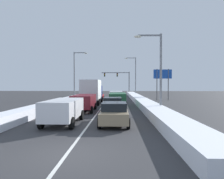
% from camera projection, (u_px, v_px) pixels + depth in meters
% --- Properties ---
extents(ground_plane, '(124.54, 124.54, 0.00)m').
position_uv_depth(ground_plane, '(103.00, 105.00, 27.17)').
color(ground_plane, '#333335').
extents(lane_stripe_between_right_lane_and_center_lane, '(0.14, 52.69, 0.01)m').
position_uv_depth(lane_stripe_between_right_lane_and_center_lane, '(105.00, 102.00, 31.95)').
color(lane_stripe_between_right_lane_and_center_lane, silver).
rests_on(lane_stripe_between_right_lane_and_center_lane, ground).
extents(snow_bank_right_shoulder, '(1.86, 52.69, 0.76)m').
position_uv_depth(snow_bank_right_shoulder, '(140.00, 100.00, 31.78)').
color(snow_bank_right_shoulder, white).
rests_on(snow_bank_right_shoulder, ground).
extents(snow_bank_left_shoulder, '(1.38, 52.69, 0.86)m').
position_uv_depth(snow_bank_left_shoulder, '(71.00, 99.00, 32.11)').
color(snow_bank_left_shoulder, white).
rests_on(snow_bank_left_shoulder, ground).
extents(sedan_tan_right_lane_nearest, '(2.00, 4.50, 1.51)m').
position_uv_depth(sedan_tan_right_lane_nearest, '(114.00, 113.00, 14.24)').
color(sedan_tan_right_lane_nearest, '#937F60').
rests_on(sedan_tan_right_lane_nearest, ground).
extents(sedan_charcoal_right_lane_second, '(2.00, 4.50, 1.51)m').
position_uv_depth(sedan_charcoal_right_lane_second, '(113.00, 105.00, 19.77)').
color(sedan_charcoal_right_lane_second, '#38383D').
rests_on(sedan_charcoal_right_lane_second, ground).
extents(suv_green_right_lane_third, '(2.16, 4.90, 1.67)m').
position_uv_depth(suv_green_right_lane_third, '(118.00, 98.00, 25.57)').
color(suv_green_right_lane_third, '#1E5633').
rests_on(suv_green_right_lane_third, ground).
extents(suv_silver_right_lane_fourth, '(2.16, 4.90, 1.67)m').
position_uv_depth(suv_silver_right_lane_fourth, '(116.00, 95.00, 32.82)').
color(suv_silver_right_lane_fourth, '#B7BABF').
rests_on(suv_silver_right_lane_fourth, ground).
extents(suv_white_center_lane_nearest, '(2.16, 4.90, 1.67)m').
position_uv_depth(suv_white_center_lane_nearest, '(63.00, 109.00, 14.37)').
color(suv_white_center_lane_nearest, silver).
rests_on(suv_white_center_lane_nearest, ground).
extents(suv_maroon_center_lane_second, '(2.16, 4.90, 1.67)m').
position_uv_depth(suv_maroon_center_lane_second, '(84.00, 101.00, 21.13)').
color(suv_maroon_center_lane_second, maroon).
rests_on(suv_maroon_center_lane_second, ground).
extents(box_truck_center_lane_third, '(2.53, 7.20, 3.36)m').
position_uv_depth(box_truck_center_lane_third, '(92.00, 91.00, 29.10)').
color(box_truck_center_lane_third, navy).
rests_on(box_truck_center_lane_third, ground).
extents(sedan_red_center_lane_fourth, '(2.00, 4.50, 1.51)m').
position_uv_depth(sedan_red_center_lane_fourth, '(98.00, 96.00, 37.00)').
color(sedan_red_center_lane_fourth, maroon).
rests_on(sedan_red_center_lane_fourth, ground).
extents(traffic_light_gantry, '(7.54, 0.47, 6.20)m').
position_uv_depth(traffic_light_gantry, '(120.00, 78.00, 55.69)').
color(traffic_light_gantry, slate).
rests_on(traffic_light_gantry, ground).
extents(street_lamp_right_near, '(2.66, 0.36, 7.55)m').
position_uv_depth(street_lamp_right_near, '(157.00, 65.00, 19.71)').
color(street_lamp_right_near, gray).
rests_on(street_lamp_right_near, ground).
extents(street_lamp_right_mid, '(2.66, 0.36, 9.12)m').
position_uv_depth(street_lamp_right_mid, '(134.00, 73.00, 48.41)').
color(street_lamp_right_mid, gray).
rests_on(street_lamp_right_mid, ground).
extents(street_lamp_left_mid, '(2.66, 0.36, 8.92)m').
position_uv_depth(street_lamp_left_mid, '(76.00, 71.00, 39.31)').
color(street_lamp_left_mid, gray).
rests_on(street_lamp_left_mid, ground).
extents(roadside_sign_right, '(3.20, 0.16, 5.50)m').
position_uv_depth(roadside_sign_right, '(163.00, 77.00, 36.61)').
color(roadside_sign_right, '#59595B').
rests_on(roadside_sign_right, ground).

